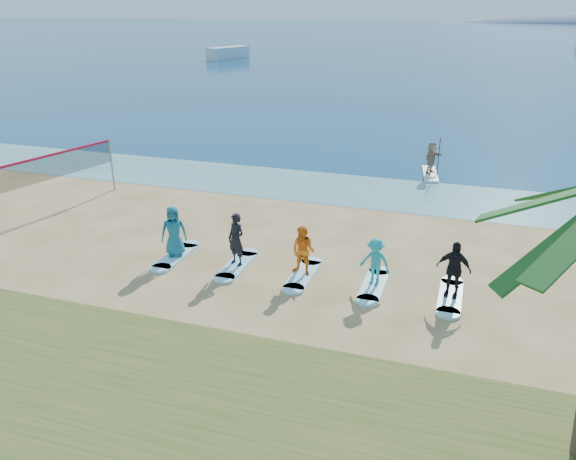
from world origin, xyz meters
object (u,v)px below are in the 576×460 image
(surfboard_3, at_px, (374,285))
(paddleboard, at_px, (430,174))
(boat_offshore_a, at_px, (228,59))
(surfboard_4, at_px, (450,296))
(student_3, at_px, (375,262))
(student_0, at_px, (174,231))
(surfboard_0, at_px, (176,256))
(surfboard_2, at_px, (303,275))
(student_1, at_px, (236,239))
(student_2, at_px, (303,251))
(paddleboarder, at_px, (432,158))
(student_4, at_px, (454,269))
(volleyball_net, at_px, (26,174))
(surfboard_1, at_px, (237,265))

(surfboard_3, bearing_deg, paddleboard, 87.65)
(boat_offshore_a, relative_size, surfboard_4, 3.67)
(paddleboard, xyz_separation_m, surfboard_3, (-0.55, -13.45, -0.01))
(paddleboard, xyz_separation_m, surfboard_4, (1.81, -13.45, -0.01))
(surfboard_3, relative_size, student_3, 1.40)
(student_0, xyz_separation_m, surfboard_3, (7.09, 0.00, -0.96))
(boat_offshore_a, height_order, surfboard_0, boat_offshore_a)
(surfboard_3, bearing_deg, boat_offshore_a, 117.22)
(surfboard_2, relative_size, surfboard_4, 1.00)
(student_3, bearing_deg, paddleboard, 101.97)
(surfboard_0, relative_size, student_1, 1.20)
(surfboard_0, bearing_deg, student_2, 0.00)
(paddleboard, xyz_separation_m, boat_offshore_a, (-37.94, 59.25, -0.06))
(paddleboarder, distance_m, student_3, 13.47)
(surfboard_4, bearing_deg, paddleboard, 97.66)
(student_1, relative_size, student_4, 1.03)
(student_2, bearing_deg, surfboard_3, 10.07)
(surfboard_4, xyz_separation_m, student_4, (0.00, 0.00, 0.93))
(student_2, bearing_deg, surfboard_2, 0.00)
(paddleboarder, relative_size, surfboard_2, 0.75)
(paddleboard, bearing_deg, student_2, -110.78)
(boat_offshore_a, bearing_deg, surfboard_4, -43.57)
(paddleboard, relative_size, student_2, 1.81)
(surfboard_2, bearing_deg, student_3, 0.00)
(surfboard_2, bearing_deg, volleyball_net, 172.33)
(paddleboarder, xyz_separation_m, student_3, (-0.55, -13.45, -0.07))
(boat_offshore_a, xyz_separation_m, surfboard_4, (39.75, -72.70, 0.04))
(student_1, distance_m, student_4, 7.09)
(paddleboard, bearing_deg, surfboard_4, -90.88)
(paddleboard, height_order, student_4, student_4)
(paddleboarder, xyz_separation_m, surfboard_4, (1.81, -13.45, -0.90))
(surfboard_0, bearing_deg, surfboard_2, 0.00)
(volleyball_net, distance_m, student_1, 10.23)
(paddleboard, relative_size, paddleboarder, 1.82)
(volleyball_net, relative_size, student_1, 4.85)
(student_4, bearing_deg, volleyball_net, -175.72)
(volleyball_net, distance_m, surfboard_0, 8.09)
(student_2, xyz_separation_m, student_3, (2.36, 0.00, -0.05))
(volleyball_net, bearing_deg, paddleboarder, 37.53)
(surfboard_0, xyz_separation_m, surfboard_2, (4.73, 0.00, 0.00))
(student_1, relative_size, surfboard_2, 0.83)
(surfboard_2, xyz_separation_m, surfboard_4, (4.73, 0.00, 0.00))
(boat_offshore_a, height_order, student_1, student_1)
(student_0, bearing_deg, boat_offshore_a, 87.70)
(surfboard_2, relative_size, student_4, 1.24)
(student_0, xyz_separation_m, student_4, (9.45, 0.00, -0.02))
(paddleboard, height_order, surfboard_3, paddleboard)
(paddleboard, height_order, surfboard_1, paddleboard)
(paddleboard, bearing_deg, boat_offshore_a, 114.09)
(volleyball_net, height_order, student_2, volleyball_net)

